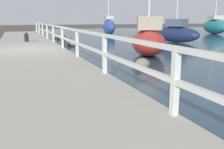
# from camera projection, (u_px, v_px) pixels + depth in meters

# --- Properties ---
(ground_plane) EXTENTS (120.00, 120.00, 0.00)m
(ground_plane) POSITION_uv_depth(u_px,v_px,m) (31.00, 54.00, 12.37)
(ground_plane) COLOR #4C473D
(dock_walkway) EXTENTS (3.25, 36.00, 0.24)m
(dock_walkway) POSITION_uv_depth(u_px,v_px,m) (30.00, 52.00, 12.35)
(dock_walkway) COLOR #B2AD9E
(dock_walkway) RESTS_ON ground
(railing) EXTENTS (0.10, 32.50, 1.03)m
(railing) POSITION_uv_depth(u_px,v_px,m) (62.00, 33.00, 12.69)
(railing) COLOR silver
(railing) RESTS_ON dock_walkway
(boulder_water_edge) EXTENTS (0.42, 0.38, 0.32)m
(boulder_water_edge) POSITION_uv_depth(u_px,v_px,m) (73.00, 44.00, 15.80)
(boulder_water_edge) COLOR slate
(boulder_water_edge) RESTS_ON ground
(boulder_near_dock) EXTENTS (0.57, 0.52, 0.43)m
(boulder_near_dock) POSITION_uv_depth(u_px,v_px,m) (56.00, 36.00, 22.09)
(boulder_near_dock) COLOR gray
(boulder_near_dock) RESTS_ON ground
(boulder_upstream) EXTENTS (0.62, 0.56, 0.47)m
(boulder_upstream) POSITION_uv_depth(u_px,v_px,m) (60.00, 37.00, 20.81)
(boulder_upstream) COLOR gray
(boulder_upstream) RESTS_ON ground
(boulder_far_strip) EXTENTS (0.50, 0.45, 0.38)m
(boulder_far_strip) POSITION_uv_depth(u_px,v_px,m) (69.00, 43.00, 15.89)
(boulder_far_strip) COLOR #666056
(boulder_far_strip) RESTS_ON ground
(boulder_downstream) EXTENTS (0.76, 0.69, 0.57)m
(boulder_downstream) POSITION_uv_depth(u_px,v_px,m) (67.00, 39.00, 17.70)
(boulder_downstream) COLOR gray
(boulder_downstream) RESTS_ON ground
(boulder_mid_strip) EXTENTS (0.51, 0.46, 0.38)m
(boulder_mid_strip) POSITION_uv_depth(u_px,v_px,m) (142.00, 64.00, 8.63)
(boulder_mid_strip) COLOR slate
(boulder_mid_strip) RESTS_ON ground
(mooring_bollard) EXTENTS (0.25, 0.25, 0.56)m
(mooring_bollard) POSITION_uv_depth(u_px,v_px,m) (26.00, 37.00, 16.21)
(mooring_bollard) COLOR black
(mooring_bollard) RESTS_ON dock_walkway
(sailboat_navy) EXTENTS (2.37, 3.93, 6.30)m
(sailboat_navy) POSITION_uv_depth(u_px,v_px,m) (176.00, 33.00, 18.37)
(sailboat_navy) COLOR #192347
(sailboat_navy) RESTS_ON water_surface
(sailboat_teal) EXTENTS (2.69, 4.87, 7.86)m
(sailboat_teal) POSITION_uv_depth(u_px,v_px,m) (215.00, 26.00, 28.35)
(sailboat_teal) COLOR #1E707A
(sailboat_teal) RESTS_ON water_surface
(sailboat_red) EXTENTS (2.85, 4.02, 5.17)m
(sailboat_red) POSITION_uv_depth(u_px,v_px,m) (148.00, 40.00, 11.92)
(sailboat_red) COLOR red
(sailboat_red) RESTS_ON water_surface
(sailboat_blue) EXTENTS (2.21, 5.86, 5.29)m
(sailboat_blue) POSITION_uv_depth(u_px,v_px,m) (109.00, 26.00, 27.06)
(sailboat_blue) COLOR #2D4C9E
(sailboat_blue) RESTS_ON water_surface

